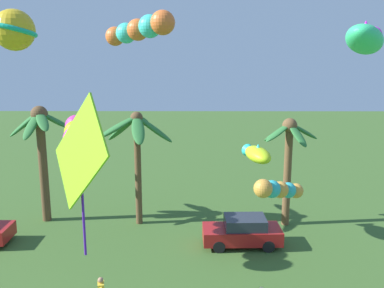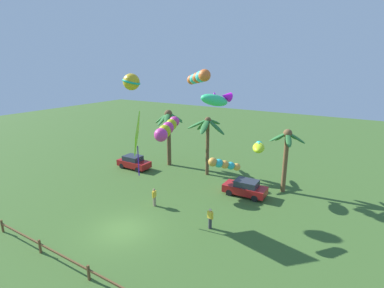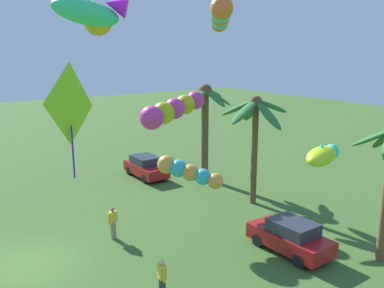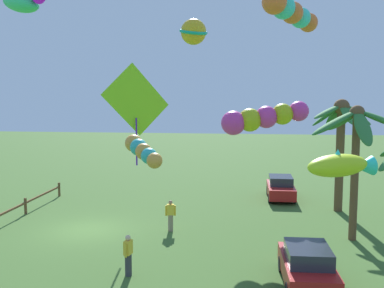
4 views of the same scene
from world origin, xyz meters
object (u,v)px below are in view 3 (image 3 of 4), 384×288
(parked_car_0, at_px, (146,167))
(parked_car_1, at_px, (290,236))
(spectator_1, at_px, (162,279))
(kite_tube_0, at_px, (221,15))
(kite_diamond_2, at_px, (70,107))
(kite_fish_5, at_px, (90,11))
(spectator_0, at_px, (113,222))
(kite_tube_1, at_px, (172,110))
(kite_ball_4, at_px, (98,21))
(kite_tube_6, at_px, (187,172))
(palm_tree_1, at_px, (255,120))
(palm_tree_2, at_px, (205,109))
(kite_fish_3, at_px, (322,155))

(parked_car_0, distance_m, parked_car_1, 13.76)
(spectator_1, height_order, kite_tube_0, kite_tube_0)
(kite_diamond_2, xyz_separation_m, kite_fish_5, (7.50, -1.83, 3.33))
(spectator_0, height_order, kite_tube_1, kite_tube_1)
(parked_car_0, distance_m, spectator_0, 10.00)
(spectator_0, xyz_separation_m, kite_ball_4, (-2.71, 0.84, 9.49))
(kite_diamond_2, bearing_deg, kite_tube_0, 82.07)
(kite_ball_4, distance_m, kite_tube_6, 10.53)
(kite_tube_0, height_order, kite_diamond_2, kite_tube_0)
(parked_car_1, bearing_deg, kite_tube_1, -169.50)
(kite_ball_4, bearing_deg, kite_tube_6, -4.71)
(parked_car_0, relative_size, kite_tube_1, 0.85)
(palm_tree_1, bearing_deg, spectator_1, -59.76)
(spectator_1, xyz_separation_m, kite_fish_5, (1.75, -2.92, 9.08))
(palm_tree_2, distance_m, kite_tube_6, 14.69)
(parked_car_0, distance_m, kite_tube_1, 7.96)
(spectator_0, xyz_separation_m, kite_tube_0, (1.01, 5.62, 9.76))
(kite_tube_6, bearing_deg, kite_fish_3, 87.96)
(parked_car_0, bearing_deg, kite_tube_1, -14.07)
(palm_tree_2, relative_size, kite_tube_6, 3.39)
(parked_car_1, height_order, kite_diamond_2, kite_diamond_2)
(kite_tube_0, bearing_deg, kite_diamond_2, -97.93)
(kite_tube_0, height_order, kite_ball_4, kite_tube_0)
(kite_diamond_2, distance_m, kite_tube_6, 6.78)
(parked_car_1, xyz_separation_m, kite_ball_4, (-8.54, -5.16, 9.55))
(kite_diamond_2, height_order, kite_tube_6, kite_diamond_2)
(kite_diamond_2, bearing_deg, parked_car_0, 135.43)
(palm_tree_2, relative_size, kite_fish_5, 3.29)
(kite_tube_1, xyz_separation_m, kite_fish_5, (9.36, -8.12, 4.20))
(spectator_1, relative_size, kite_tube_0, 0.47)
(parked_car_1, xyz_separation_m, spectator_0, (-5.83, -6.00, 0.06))
(kite_fish_3, bearing_deg, palm_tree_2, 168.56)
(palm_tree_1, height_order, spectator_1, palm_tree_1)
(parked_car_1, relative_size, spectator_0, 2.48)
(kite_tube_0, relative_size, kite_tube_1, 0.73)
(parked_car_0, relative_size, kite_fish_5, 1.92)
(kite_tube_0, bearing_deg, parked_car_1, 4.46)
(spectator_1, relative_size, kite_fish_3, 0.64)
(palm_tree_1, xyz_separation_m, kite_fish_3, (6.35, -1.95, -0.48))
(kite_tube_0, bearing_deg, kite_ball_4, -127.88)
(parked_car_1, distance_m, kite_tube_1, 9.27)
(kite_fish_3, relative_size, kite_fish_5, 1.23)
(spectator_1, relative_size, kite_tube_1, 0.35)
(kite_tube_1, relative_size, kite_fish_3, 1.84)
(spectator_0, height_order, kite_fish_5, kite_fish_5)
(kite_tube_0, relative_size, kite_diamond_2, 0.66)
(parked_car_0, height_order, kite_tube_6, kite_tube_6)
(kite_fish_5, bearing_deg, kite_diamond_2, 166.26)
(kite_fish_5, xyz_separation_m, kite_tube_6, (-1.18, 3.65, -4.99))
(parked_car_0, bearing_deg, kite_ball_4, -45.09)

